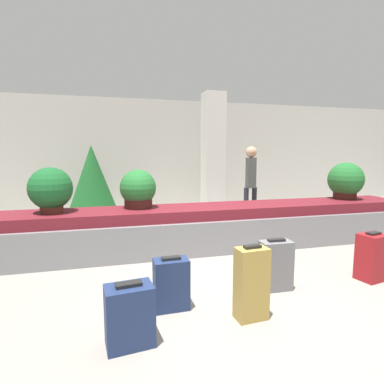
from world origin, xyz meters
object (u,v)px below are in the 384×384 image
decorated_tree (92,178)px  potted_plant_2 (138,190)px  suitcase_2 (171,284)px  potted_plant_1 (51,190)px  potted_plant_0 (346,181)px  pillar (213,154)px  suitcase_1 (251,283)px  suitcase_3 (130,315)px  suitcase_4 (276,265)px  traveler_0 (251,178)px  suitcase_0 (372,257)px

decorated_tree → potted_plant_2: bearing=-72.2°
suitcase_2 → potted_plant_1: bearing=125.6°
suitcase_2 → potted_plant_0: bearing=26.2°
pillar → suitcase_2: pillar is taller
suitcase_1 → potted_plant_1: potted_plant_1 is taller
suitcase_3 → suitcase_4: size_ratio=0.89×
potted_plant_2 → decorated_tree: (-0.91, 2.83, -0.02)m
potted_plant_2 → suitcase_2: bearing=-85.2°
suitcase_2 → potted_plant_0: potted_plant_0 is taller
pillar → potted_plant_0: pillar is taller
suitcase_2 → potted_plant_0: (3.85, 2.01, 0.80)m
traveler_0 → decorated_tree: (-3.51, 1.56, -0.07)m
suitcase_2 → potted_plant_2: 2.16m
pillar → potted_plant_0: bearing=-57.2°
suitcase_0 → suitcase_3: 3.10m
suitcase_2 → potted_plant_1: 2.57m
suitcase_0 → potted_plant_0: 2.43m
pillar → suitcase_0: 4.94m
potted_plant_0 → potted_plant_2: bearing=179.9°
suitcase_4 → suitcase_3: bearing=-157.8°
suitcase_2 → suitcase_4: bearing=4.7°
potted_plant_0 → potted_plant_2: size_ratio=1.14×
suitcase_1 → potted_plant_2: potted_plant_2 is taller
pillar → traveler_0: size_ratio=1.81×
potted_plant_2 → suitcase_1: bearing=-69.7°
potted_plant_1 → suitcase_1: bearing=-46.8°
suitcase_1 → traveler_0: size_ratio=0.42×
potted_plant_0 → traveler_0: bearing=138.1°
suitcase_3 → traveler_0: bearing=45.8°
potted_plant_2 → traveler_0: 2.90m
decorated_tree → potted_plant_1: bearing=-97.7°
suitcase_4 → traveler_0: (1.16, 3.15, 0.77)m
potted_plant_1 → potted_plant_2: 1.30m
suitcase_2 → pillar: bearing=65.5°
suitcase_1 → potted_plant_0: 4.01m
pillar → potted_plant_2: bearing=-128.4°
suitcase_0 → traveler_0: (-0.16, 3.21, 0.77)m
suitcase_1 → suitcase_2: suitcase_1 is taller
suitcase_0 → suitcase_2: bearing=170.7°
decorated_tree → suitcase_4: bearing=-63.5°
suitcase_1 → potted_plant_2: (-0.88, 2.40, 0.66)m
pillar → suitcase_2: (-2.05, -4.81, -1.33)m
suitcase_0 → potted_plant_0: bearing=46.0°
suitcase_3 → pillar: bearing=57.9°
suitcase_1 → pillar: bearing=71.0°
suitcase_1 → traveler_0: traveler_0 is taller
suitcase_3 → decorated_tree: decorated_tree is taller
potted_plant_1 → potted_plant_0: bearing=0.7°
suitcase_0 → suitcase_2: size_ratio=1.12×
suitcase_1 → suitcase_3: 1.17m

